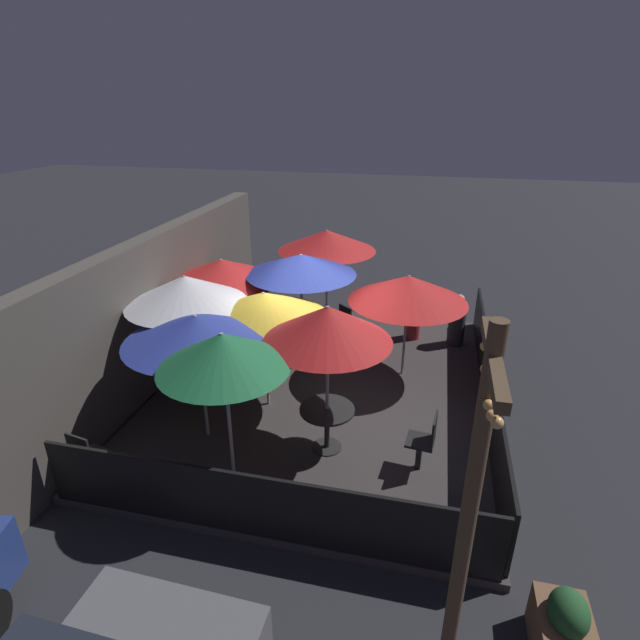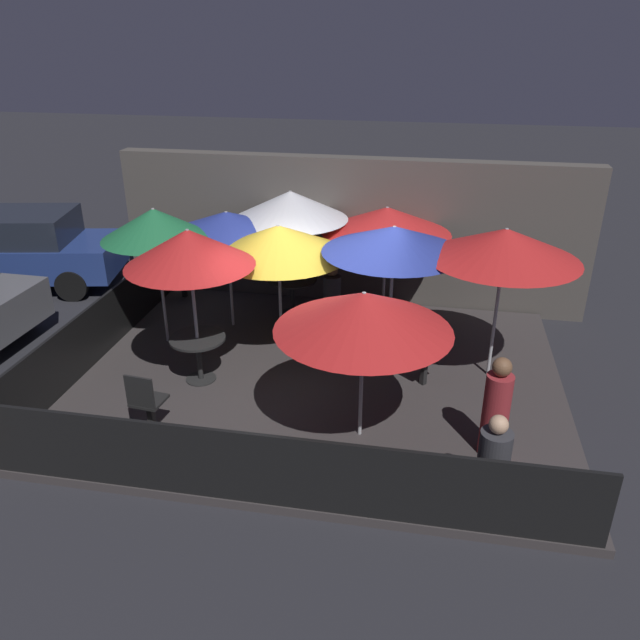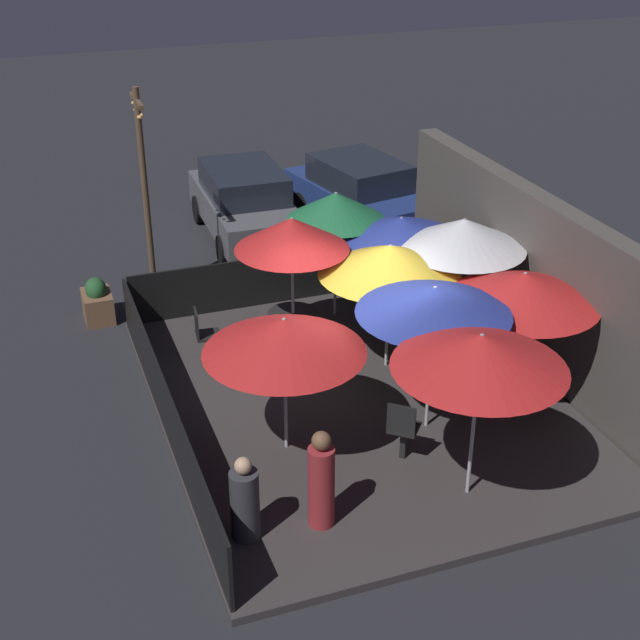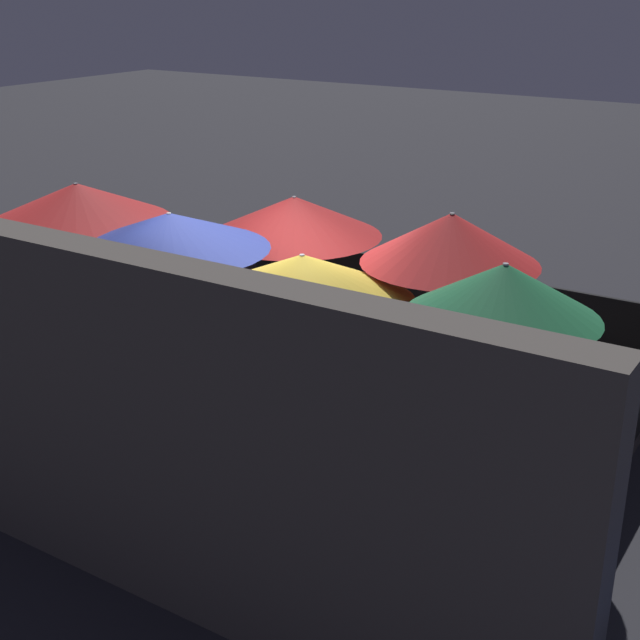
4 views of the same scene
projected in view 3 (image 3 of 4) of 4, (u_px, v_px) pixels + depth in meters
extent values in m
plane|color=#26262B|center=(357.00, 405.00, 13.91)|extent=(60.00, 60.00, 0.00)
cube|color=#383333|center=(357.00, 402.00, 13.88)|extent=(7.44, 6.03, 0.12)
cube|color=#4C4742|center=(547.00, 291.00, 14.21)|extent=(9.04, 0.36, 2.90)
cube|color=black|center=(166.00, 409.00, 12.74)|extent=(7.24, 0.05, 0.95)
cube|color=black|center=(285.00, 278.00, 16.69)|extent=(0.05, 5.83, 0.95)
cylinder|color=#B2B2B7|center=(460.00, 286.00, 14.72)|extent=(0.05, 0.05, 2.37)
cone|color=silver|center=(464.00, 233.00, 14.29)|extent=(2.05, 2.05, 0.50)
cylinder|color=#B2B2B7|center=(293.00, 287.00, 14.64)|extent=(0.05, 0.05, 2.41)
cone|color=red|center=(292.00, 234.00, 14.21)|extent=(1.87, 1.87, 0.54)
cylinder|color=#B2B2B7|center=(335.00, 255.00, 15.86)|extent=(0.05, 0.05, 2.36)
cone|color=#1E6B3D|center=(336.00, 206.00, 15.43)|extent=(1.74, 1.74, 0.50)
cylinder|color=#B2B2B7|center=(518.00, 337.00, 13.39)|extent=(0.05, 0.05, 2.14)
cone|color=red|center=(524.00, 287.00, 13.00)|extent=(2.28, 2.28, 0.47)
cylinder|color=#B2B2B7|center=(430.00, 359.00, 12.68)|extent=(0.05, 0.05, 2.27)
cone|color=#283893|center=(434.00, 300.00, 12.25)|extent=(2.19, 2.19, 0.40)
cylinder|color=#B2B2B7|center=(285.00, 385.00, 12.26)|extent=(0.05, 0.05, 2.06)
cone|color=red|center=(284.00, 335.00, 11.90)|extent=(2.25, 2.25, 0.51)
cylinder|color=#B2B2B7|center=(388.00, 307.00, 14.28)|extent=(0.05, 0.05, 2.15)
cone|color=gold|center=(390.00, 260.00, 13.90)|extent=(2.27, 2.27, 0.49)
cylinder|color=#B2B2B7|center=(399.00, 275.00, 15.39)|extent=(0.05, 0.05, 2.13)
cone|color=#283893|center=(401.00, 229.00, 15.00)|extent=(2.23, 2.23, 0.41)
cylinder|color=#B2B2B7|center=(474.00, 417.00, 11.28)|extent=(0.05, 0.05, 2.38)
cone|color=red|center=(481.00, 351.00, 10.84)|extent=(2.21, 2.21, 0.46)
cylinder|color=black|center=(455.00, 348.00, 15.27)|extent=(0.51, 0.51, 0.02)
cylinder|color=black|center=(456.00, 331.00, 15.11)|extent=(0.08, 0.08, 0.69)
cylinder|color=black|center=(457.00, 312.00, 14.94)|extent=(0.93, 0.93, 0.04)
cylinder|color=black|center=(294.00, 350.00, 15.20)|extent=(0.47, 0.47, 0.02)
cylinder|color=black|center=(293.00, 333.00, 15.04)|extent=(0.08, 0.08, 0.69)
cylinder|color=black|center=(293.00, 314.00, 14.87)|extent=(0.85, 0.85, 0.04)
cube|color=black|center=(403.00, 443.00, 12.40)|extent=(0.11, 0.11, 0.48)
cube|color=black|center=(404.00, 427.00, 12.28)|extent=(0.56, 0.56, 0.04)
cube|color=black|center=(401.00, 420.00, 12.02)|extent=(0.28, 0.32, 0.44)
cube|color=black|center=(209.00, 348.00, 14.79)|extent=(0.09, 0.09, 0.47)
cube|color=black|center=(208.00, 335.00, 14.68)|extent=(0.44, 0.44, 0.04)
cube|color=black|center=(197.00, 323.00, 14.53)|extent=(0.40, 0.07, 0.44)
cube|color=black|center=(419.00, 279.00, 17.26)|extent=(0.09, 0.09, 0.42)
cube|color=black|center=(420.00, 268.00, 17.15)|extent=(0.47, 0.47, 0.04)
cube|color=black|center=(418.00, 253.00, 17.20)|extent=(0.10, 0.40, 0.44)
cube|color=black|center=(421.00, 378.00, 13.95)|extent=(0.11, 0.11, 0.47)
cube|color=black|center=(421.00, 364.00, 13.83)|extent=(0.56, 0.56, 0.04)
cube|color=black|center=(418.00, 356.00, 13.58)|extent=(0.32, 0.29, 0.44)
cylinder|color=#333338|center=(245.00, 505.00, 10.85)|extent=(0.44, 0.44, 0.96)
sphere|color=tan|center=(243.00, 466.00, 10.57)|extent=(0.21, 0.21, 0.21)
cylinder|color=maroon|center=(321.00, 487.00, 11.02)|extent=(0.38, 0.38, 1.13)
sphere|color=brown|center=(321.00, 441.00, 10.70)|extent=(0.24, 0.24, 0.24)
cylinder|color=#333338|center=(465.00, 349.00, 14.31)|extent=(0.46, 0.46, 0.93)
sphere|color=brown|center=(468.00, 317.00, 14.05)|extent=(0.21, 0.21, 0.21)
cube|color=brown|center=(98.00, 306.00, 16.35)|extent=(0.74, 0.52, 0.54)
ellipsoid|color=#235128|center=(96.00, 289.00, 16.19)|extent=(0.48, 0.38, 0.43)
cylinder|color=brown|center=(145.00, 194.00, 16.66)|extent=(0.12, 0.12, 3.99)
cube|color=brown|center=(137.00, 101.00, 15.85)|extent=(1.10, 0.08, 0.08)
sphere|color=#F4B260|center=(133.00, 103.00, 16.30)|extent=(0.07, 0.07, 0.07)
sphere|color=#F4B260|center=(135.00, 110.00, 16.19)|extent=(0.07, 0.07, 0.07)
sphere|color=#F4B260|center=(137.00, 115.00, 16.06)|extent=(0.07, 0.07, 0.07)
sphere|color=#F4B260|center=(139.00, 117.00, 15.90)|extent=(0.07, 0.07, 0.07)
sphere|color=#F4B260|center=(140.00, 117.00, 15.73)|extent=(0.07, 0.07, 0.07)
sphere|color=#F4B260|center=(142.00, 115.00, 15.54)|extent=(0.07, 0.07, 0.07)
cube|color=#5B5B60|center=(245.00, 210.00, 19.68)|extent=(4.16, 1.81, 0.70)
cube|color=#1E232D|center=(244.00, 182.00, 19.38)|extent=(2.31, 1.62, 0.60)
cylinder|color=black|center=(297.00, 241.00, 18.99)|extent=(0.64, 0.20, 0.64)
cylinder|color=black|center=(223.00, 250.00, 18.54)|extent=(0.64, 0.20, 0.64)
cylinder|color=black|center=(265.00, 202.00, 21.14)|extent=(0.64, 0.20, 0.64)
cylinder|color=black|center=(198.00, 209.00, 20.69)|extent=(0.64, 0.20, 0.64)
cube|color=navy|center=(359.00, 201.00, 20.20)|extent=(4.19, 2.44, 0.70)
cube|color=#1E232D|center=(360.00, 173.00, 19.89)|extent=(2.43, 1.96, 0.60)
cylinder|color=black|center=(419.00, 225.00, 19.80)|extent=(0.66, 0.30, 0.64)
cylinder|color=black|center=(359.00, 240.00, 19.06)|extent=(0.66, 0.30, 0.64)
cylinder|color=black|center=(359.00, 194.00, 21.65)|extent=(0.66, 0.30, 0.64)
cylinder|color=black|center=(302.00, 206.00, 20.91)|extent=(0.66, 0.30, 0.64)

